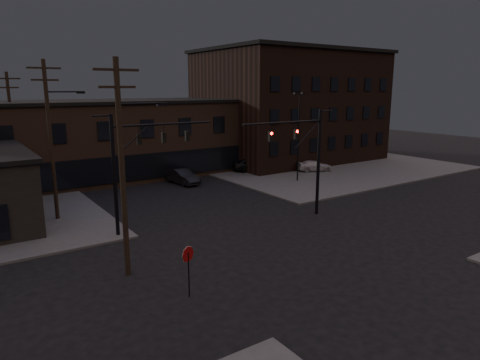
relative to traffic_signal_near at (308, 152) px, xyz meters
name	(u,v)px	position (x,y,z in m)	size (l,w,h in m)	color
ground	(291,248)	(-5.36, -4.50, -4.93)	(140.00, 140.00, 0.00)	black
sidewalk_ne	(308,162)	(16.64, 17.50, -4.86)	(30.00, 30.00, 0.15)	#474744
building_row	(127,139)	(-5.36, 23.50, -0.93)	(40.00, 12.00, 8.00)	#493327
building_right	(289,107)	(16.64, 21.50, 2.07)	(22.00, 16.00, 14.00)	black
traffic_signal_near	(308,152)	(0.00, 0.00, 0.00)	(7.12, 0.24, 8.00)	black
traffic_signal_far	(133,160)	(-12.07, 3.50, 0.08)	(7.12, 0.24, 8.00)	black
stop_sign	(188,260)	(-13.36, -6.49, -3.09)	(0.72, 0.33, 2.48)	black
utility_pole_near	(123,164)	(-14.79, -2.50, 0.94)	(3.70, 0.28, 11.00)	black
utility_pole_mid	(51,137)	(-15.79, 9.50, 1.19)	(3.70, 0.28, 11.50)	black
utility_pole_far	(13,130)	(-16.86, 21.50, 0.85)	(2.20, 0.28, 11.00)	black
lot_light_a	(299,129)	(7.64, 9.50, 0.58)	(1.50, 0.28, 9.14)	black
lot_light_b	(308,123)	(13.64, 14.50, 0.58)	(1.50, 0.28, 9.14)	black
parked_car_lot_a	(254,164)	(6.99, 16.17, -3.92)	(2.03, 5.04, 1.72)	black
parked_car_lot_b	(314,166)	(12.81, 12.37, -4.19)	(1.65, 4.07, 1.18)	silver
car_crossing	(182,176)	(-2.65, 15.49, -4.18)	(1.59, 4.57, 1.51)	black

